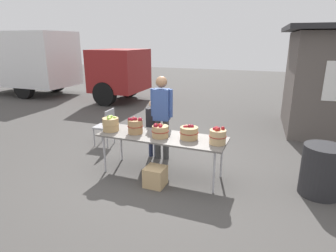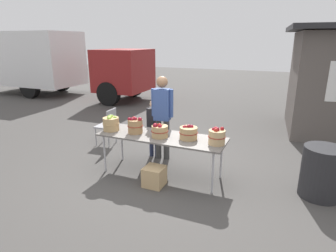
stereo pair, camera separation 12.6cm
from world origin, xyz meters
TOP-DOWN VIEW (x-y plane):
  - ground_plane at (0.00, 0.00)m, footprint 40.00×40.00m
  - market_table at (0.00, 0.00)m, footprint 2.30×0.76m
  - apple_basket_green_0 at (-1.01, -0.07)m, footprint 0.32×0.32m
  - apple_basket_red_0 at (-0.51, -0.04)m, footprint 0.29×0.29m
  - apple_basket_red_1 at (-0.01, -0.07)m, footprint 0.31×0.31m
  - apple_basket_red_2 at (0.49, 0.04)m, footprint 0.33×0.33m
  - apple_basket_red_3 at (1.00, -0.02)m, footprint 0.29×0.29m
  - vendor_adult at (-0.29, 0.69)m, footprint 0.45×0.27m
  - child_customer at (-0.49, 0.71)m, footprint 0.32×0.18m
  - box_truck at (-7.71, 5.37)m, footprint 7.75×2.37m
  - folding_chair at (-1.81, 0.95)m, footprint 0.43×0.43m
  - trash_barrel at (2.62, 0.29)m, footprint 0.62×0.62m
  - produce_crate at (0.06, -0.44)m, footprint 0.34×0.34m

SIDE VIEW (x-z plane):
  - ground_plane at x=0.00m, z-range 0.00..0.00m
  - produce_crate at x=0.06m, z-range 0.00..0.34m
  - trash_barrel at x=2.62m, z-range 0.00..0.82m
  - folding_chair at x=-1.81m, z-range 0.08..0.94m
  - market_table at x=0.00m, z-range 0.34..1.09m
  - child_customer at x=-0.49m, z-range 0.11..1.34m
  - apple_basket_red_2 at x=0.49m, z-range 0.73..0.99m
  - apple_basket_red_1 at x=-0.01m, z-range 0.74..1.00m
  - apple_basket_red_3 at x=1.00m, z-range 0.74..1.03m
  - apple_basket_green_0 at x=-1.01m, z-range 0.74..1.04m
  - apple_basket_red_0 at x=-0.51m, z-range 0.74..1.05m
  - vendor_adult at x=-0.29m, z-range 0.15..1.87m
  - box_truck at x=-7.71m, z-range 0.11..2.86m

